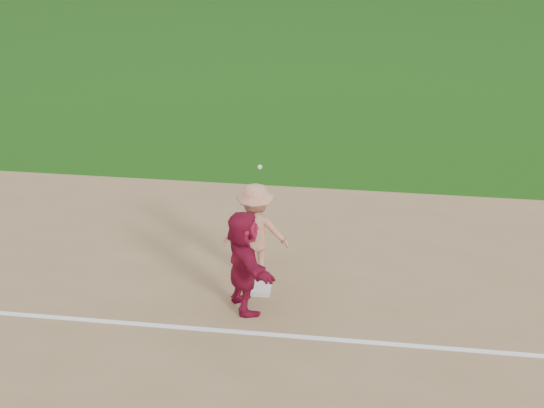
# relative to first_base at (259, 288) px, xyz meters

# --- Properties ---
(ground) EXTENTS (160.00, 160.00, 0.00)m
(ground) POSITION_rel_first_base_xyz_m (0.11, -0.47, -0.07)
(ground) COLOR #19490E
(ground) RESTS_ON ground
(foul_line) EXTENTS (60.00, 0.10, 0.01)m
(foul_line) POSITION_rel_first_base_xyz_m (0.11, -1.27, -0.04)
(foul_line) COLOR white
(foul_line) RESTS_ON infield_dirt
(first_base) EXTENTS (0.43, 0.43, 0.09)m
(first_base) POSITION_rel_first_base_xyz_m (0.00, 0.00, 0.00)
(first_base) COLOR silver
(first_base) RESTS_ON infield_dirt
(base_runner) EXTENTS (1.31, 1.82, 1.90)m
(base_runner) POSITION_rel_first_base_xyz_m (-0.17, -0.55, 0.90)
(base_runner) COLOR maroon
(base_runner) RESTS_ON infield_dirt
(first_base_play) EXTENTS (1.28, 0.87, 2.49)m
(first_base_play) POSITION_rel_first_base_xyz_m (-0.13, 0.52, 0.90)
(first_base_play) COLOR #ADADB0
(first_base_play) RESTS_ON infield_dirt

